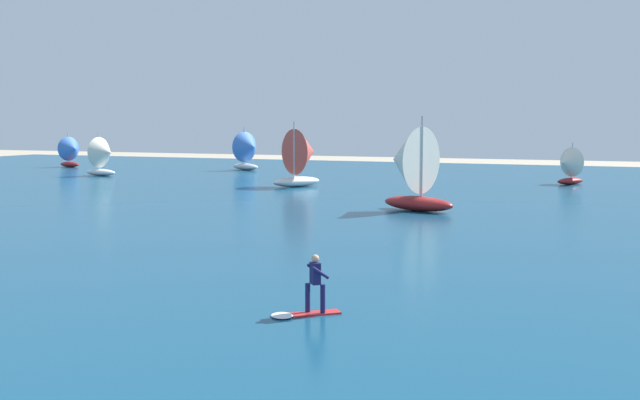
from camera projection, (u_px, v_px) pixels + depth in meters
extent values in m
cube|color=navy|center=(483.00, 202.00, 50.24)|extent=(160.00, 90.00, 0.10)
cube|color=red|center=(315.00, 313.00, 20.78)|extent=(1.35, 1.24, 0.05)
cylinder|color=#19194C|center=(308.00, 298.00, 20.80)|extent=(0.14, 0.14, 0.80)
cylinder|color=#19194C|center=(323.00, 299.00, 20.68)|extent=(0.14, 0.14, 0.80)
cube|color=#19194C|center=(315.00, 273.00, 20.67)|extent=(0.40, 0.42, 0.60)
sphere|color=tan|center=(315.00, 258.00, 20.62)|extent=(0.22, 0.22, 0.22)
cylinder|color=#19194C|center=(316.00, 270.00, 20.89)|extent=(0.44, 0.39, 0.39)
cylinder|color=#19194C|center=(320.00, 273.00, 20.48)|extent=(0.44, 0.39, 0.39)
ellipsoid|color=white|center=(282.00, 315.00, 20.49)|extent=(0.91, 0.92, 0.08)
ellipsoid|color=maroon|center=(570.00, 181.00, 63.63)|extent=(2.55, 2.99, 0.55)
cylinder|color=silver|center=(572.00, 160.00, 63.52)|extent=(0.09, 0.09, 2.96)
cone|color=silver|center=(567.00, 162.00, 63.19)|extent=(2.77, 2.50, 2.48)
ellipsoid|color=white|center=(101.00, 172.00, 73.65)|extent=(3.69, 1.59, 0.67)
cylinder|color=silver|center=(99.00, 151.00, 73.51)|extent=(0.11, 0.11, 3.58)
cone|color=silver|center=(105.00, 153.00, 73.16)|extent=(1.87, 3.15, 3.01)
ellipsoid|color=white|center=(297.00, 182.00, 61.35)|extent=(3.64, 4.59, 0.83)
cylinder|color=silver|center=(294.00, 149.00, 60.95)|extent=(0.14, 0.14, 4.45)
cone|color=#D84C3F|center=(304.00, 152.00, 61.54)|extent=(4.20, 3.62, 3.74)
ellipsoid|color=silver|center=(246.00, 167.00, 82.32)|extent=(4.18, 2.84, 0.74)
cylinder|color=silver|center=(244.00, 145.00, 82.21)|extent=(0.12, 0.12, 3.97)
cone|color=#3F72CC|center=(249.00, 147.00, 81.61)|extent=(2.93, 3.75, 3.33)
ellipsoid|color=maroon|center=(70.00, 164.00, 87.87)|extent=(3.54, 2.07, 0.63)
cylinder|color=silver|center=(68.00, 147.00, 87.76)|extent=(0.10, 0.10, 3.35)
cone|color=#3F72CC|center=(72.00, 149.00, 87.32)|extent=(2.22, 3.12, 2.81)
ellipsoid|color=maroon|center=(418.00, 203.00, 44.75)|extent=(5.00, 3.05, 0.89)
cylinder|color=silver|center=(422.00, 156.00, 44.31)|extent=(0.15, 0.15, 4.73)
cone|color=silver|center=(407.00, 160.00, 45.01)|extent=(3.23, 4.42, 3.97)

